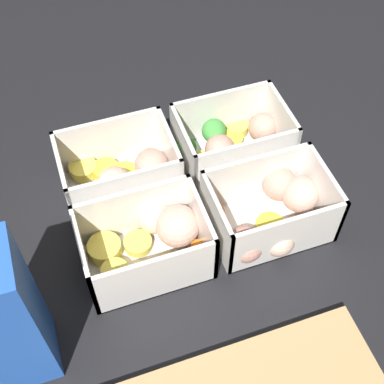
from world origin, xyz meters
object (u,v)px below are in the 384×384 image
(container_near_left, at_px, (232,145))
(juice_carton, at_px, (2,318))
(container_near_right, at_px, (122,173))
(container_far_left, at_px, (273,212))
(container_far_right, at_px, (153,239))

(container_near_left, height_order, juice_carton, juice_carton)
(container_near_right, xyz_separation_m, juice_carton, (0.15, 0.19, 0.07))
(container_far_left, xyz_separation_m, juice_carton, (0.31, 0.07, 0.07))
(juice_carton, bearing_deg, container_far_right, -153.81)
(container_far_left, distance_m, juice_carton, 0.32)
(container_near_right, relative_size, container_far_right, 0.98)
(container_near_right, bearing_deg, container_far_left, 142.70)
(container_near_right, distance_m, container_far_left, 0.20)
(container_near_left, distance_m, juice_carton, 0.36)
(container_far_right, bearing_deg, juice_carton, 26.19)
(container_far_left, relative_size, juice_carton, 0.75)
(container_near_left, relative_size, container_far_left, 1.02)
(container_near_left, xyz_separation_m, container_far_right, (0.14, 0.11, -0.00))
(container_near_left, height_order, container_far_left, same)
(container_near_left, xyz_separation_m, container_near_right, (0.15, -0.00, -0.00))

